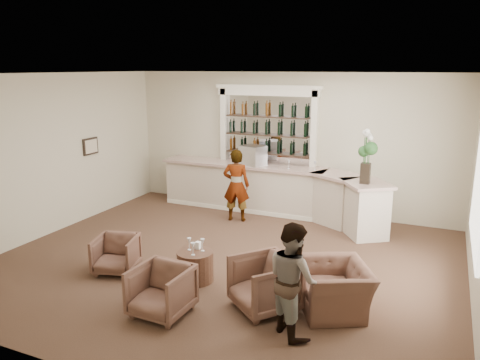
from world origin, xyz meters
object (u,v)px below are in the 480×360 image
at_px(armchair_far, 335,288).
at_px(armchair_center, 161,291).
at_px(bar_counter, 274,191).
at_px(cocktail_table, 195,266).
at_px(armchair_left, 116,254).
at_px(guest, 293,279).
at_px(sommelier, 236,185).
at_px(armchair_right, 264,284).
at_px(flower_vase, 367,153).
at_px(espresso_machine, 253,155).

bearing_deg(armchair_far, armchair_center, -91.75).
relative_size(bar_counter, armchair_far, 5.43).
distance_m(cocktail_table, armchair_left, 1.42).
bearing_deg(cocktail_table, guest, -23.50).
bearing_deg(bar_counter, armchair_center, -88.35).
bearing_deg(sommelier, armchair_right, 106.28).
bearing_deg(armchair_right, cocktail_table, -157.10).
distance_m(sommelier, armchair_left, 3.46).
distance_m(armchair_left, flower_vase, 5.11).
relative_size(bar_counter, armchair_right, 6.70).
xyz_separation_m(cocktail_table, armchair_far, (2.29, -0.03, 0.09)).
bearing_deg(flower_vase, armchair_center, -115.50).
xyz_separation_m(armchair_far, flower_vase, (-0.15, 3.19, 1.41)).
bearing_deg(sommelier, espresso_machine, -109.19).
bearing_deg(flower_vase, armchair_left, -136.12).
bearing_deg(armchair_far, flower_vase, 154.44).
height_order(guest, espresso_machine, espresso_machine).
xyz_separation_m(sommelier, armchair_far, (2.96, -3.13, -0.48)).
distance_m(armchair_right, armchair_far, 1.01).
bearing_deg(armchair_far, guest, -54.27).
height_order(armchair_right, armchair_far, armchair_right).
xyz_separation_m(armchair_right, espresso_machine, (-1.96, 4.30, 0.98)).
bearing_deg(espresso_machine, bar_counter, 15.58).
xyz_separation_m(cocktail_table, flower_vase, (2.14, 3.15, 1.50)).
relative_size(cocktail_table, armchair_right, 0.70).
height_order(bar_counter, sommelier, sommelier).
bearing_deg(armchair_center, sommelier, 102.17).
xyz_separation_m(armchair_center, espresso_machine, (-0.69, 5.03, 1.02)).
distance_m(cocktail_table, guest, 2.14).
relative_size(bar_counter, guest, 3.77).
height_order(armchair_right, flower_vase, flower_vase).
bearing_deg(armchair_left, espresso_machine, 61.91).
xyz_separation_m(guest, armchair_center, (-1.81, -0.31, -0.40)).
bearing_deg(sommelier, cocktail_table, 88.38).
xyz_separation_m(cocktail_table, sommelier, (-0.67, 3.10, 0.57)).
height_order(cocktail_table, sommelier, sommelier).
relative_size(guest, armchair_center, 1.93).
bearing_deg(espresso_machine, guest, -44.82).
relative_size(guest, armchair_right, 1.78).
bearing_deg(armchair_left, sommelier, 60.62).
xyz_separation_m(espresso_machine, flower_vase, (2.73, -0.74, 0.38)).
xyz_separation_m(guest, armchair_left, (-3.30, 0.58, -0.44)).
bearing_deg(cocktail_table, bar_counter, 90.77).
relative_size(armchair_left, armchair_center, 0.89).
xyz_separation_m(cocktail_table, armchair_left, (-1.40, -0.25, 0.07)).
bearing_deg(flower_vase, armchair_far, -87.22).
distance_m(cocktail_table, armchair_right, 1.43).
relative_size(espresso_machine, flower_vase, 0.49).
distance_m(armchair_left, armchair_right, 2.77).
distance_m(bar_counter, espresso_machine, 0.97).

